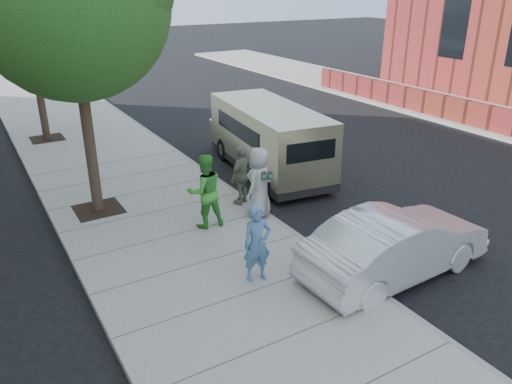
% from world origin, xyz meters
% --- Properties ---
extents(ground, '(120.00, 120.00, 0.00)m').
position_xyz_m(ground, '(0.00, 0.00, 0.00)').
color(ground, black).
rests_on(ground, ground).
extents(sidewalk, '(5.00, 60.00, 0.15)m').
position_xyz_m(sidewalk, '(-1.00, 0.00, 0.07)').
color(sidewalk, gray).
rests_on(sidewalk, ground).
extents(curb_face, '(0.12, 60.00, 0.16)m').
position_xyz_m(curb_face, '(1.44, 0.00, 0.07)').
color(curb_face, gray).
rests_on(curb_face, ground).
extents(church_wall, '(0.30, 22.00, 1.00)m').
position_xyz_m(church_wall, '(13.50, 2.00, 0.65)').
color(church_wall, maroon).
rests_on(church_wall, far_sidewalk).
extents(tree_far, '(3.92, 3.80, 6.49)m').
position_xyz_m(tree_far, '(-2.25, 10.00, 4.88)').
color(tree_far, black).
rests_on(tree_far, sidewalk).
extents(parking_meter, '(0.28, 0.18, 1.29)m').
position_xyz_m(parking_meter, '(1.25, -0.39, 1.08)').
color(parking_meter, gray).
rests_on(parking_meter, sidewalk).
extents(van, '(2.63, 6.08, 2.19)m').
position_xyz_m(van, '(3.31, 2.87, 1.16)').
color(van, beige).
rests_on(van, ground).
extents(sedan, '(4.45, 1.73, 1.44)m').
position_xyz_m(sedan, '(2.29, -3.79, 0.72)').
color(sedan, silver).
rests_on(sedan, ground).
extents(person_officer, '(0.64, 0.47, 1.61)m').
position_xyz_m(person_officer, '(-0.39, -2.65, 0.96)').
color(person_officer, teal).
rests_on(person_officer, sidewalk).
extents(person_green_shirt, '(0.96, 0.78, 1.86)m').
position_xyz_m(person_green_shirt, '(-0.23, 0.06, 1.08)').
color(person_green_shirt, green).
rests_on(person_green_shirt, sidewalk).
extents(person_gray_shirt, '(1.07, 0.96, 1.83)m').
position_xyz_m(person_gray_shirt, '(1.20, -0.10, 1.07)').
color(person_gray_shirt, '#A5A6A8').
rests_on(person_gray_shirt, sidewalk).
extents(person_striped_polo, '(1.02, 0.81, 1.62)m').
position_xyz_m(person_striped_polo, '(1.20, 0.82, 0.96)').
color(person_striped_polo, gray).
rests_on(person_striped_polo, sidewalk).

